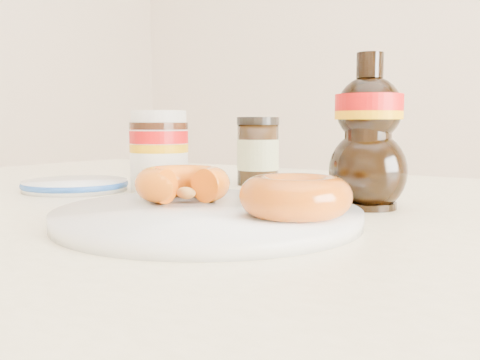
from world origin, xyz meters
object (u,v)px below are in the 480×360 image
Objects in this scene: plate at (208,215)px; dining_table at (239,278)px; dark_jar at (258,152)px; blue_rim_saucer at (75,185)px; donut_whole at (296,196)px; donut_bitten at (183,184)px; syrup_bottle at (368,132)px; nutella_jar at (159,149)px.

dining_table is at bearing 110.84° from plate.
dark_jar reaches higher than blue_rim_saucer.
dining_table is at bearing 142.61° from donut_whole.
dark_jar is at bearing 50.25° from blue_rim_saucer.
dining_table is 0.14m from plate.
plate is (0.04, -0.11, 0.09)m from dining_table.
donut_bitten is 1.01× the size of donut_whole.
syrup_bottle is 0.39m from blue_rim_saucer.
dark_jar is at bearing 114.89° from plate.
plate is 2.95× the size of donut_whole.
syrup_bottle reaches higher than dark_jar.
syrup_bottle is at bearing 62.86° from plate.
nutella_jar reaches higher than donut_bitten.
plate is 1.97× the size of blue_rim_saucer.
blue_rim_saucer is at bearing 167.79° from donut_bitten.
syrup_bottle is (0.14, 0.14, 0.05)m from donut_bitten.
plate is 0.30m from blue_rim_saucer.
donut_whole is at bearing 6.66° from plate.
blue_rim_saucer is at bearing -174.62° from dining_table.
donut_bitten is 0.58× the size of syrup_bottle.
nutella_jar reaches higher than dark_jar.
dark_jar is at bearing 70.08° from nutella_jar.
syrup_bottle is at bearing 12.45° from blue_rim_saucer.
dark_jar is 0.26m from blue_rim_saucer.
nutella_jar is (-0.14, 0.02, 0.14)m from dining_table.
dark_jar reaches higher than dining_table.
donut_whole reaches higher than dining_table.
nutella_jar is (-0.27, 0.12, 0.03)m from donut_whole.
donut_whole is 0.16m from syrup_bottle.
syrup_bottle reaches higher than plate.
blue_rim_saucer is (-0.24, 0.06, -0.02)m from donut_bitten.
dining_table is 13.20× the size of nutella_jar.
syrup_bottle reaches higher than dining_table.
donut_bitten is 0.96× the size of dark_jar.
dark_jar is (-0.21, 0.11, -0.03)m from syrup_bottle.
dark_jar is (-0.08, 0.25, 0.02)m from donut_bitten.
syrup_bottle reaches higher than donut_whole.
plate is at bearing -35.08° from nutella_jar.
plate is 0.06m from donut_bitten.
blue_rim_saucer is (-0.11, -0.05, -0.05)m from nutella_jar.
dining_table is at bearing 81.17° from donut_bitten.
dining_table is 0.19m from donut_whole.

